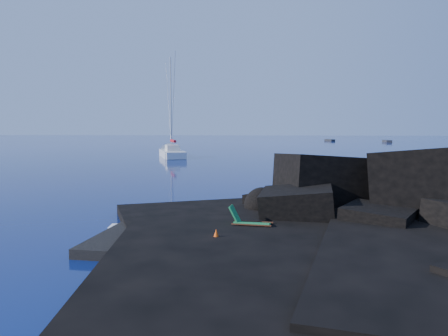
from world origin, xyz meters
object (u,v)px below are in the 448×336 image
object	(u,v)px
deck_chair	(252,218)
sailboat	(172,157)
sunbather	(166,227)
marker_cone	(216,237)
distant_boat_a	(330,141)
distant_boat_b	(387,142)

from	to	relation	value
deck_chair	sailboat	bearing A→B (deg)	113.84
sailboat	sunbather	distance (m)	46.44
deck_chair	sunbather	xyz separation A→B (m)	(-3.40, -0.06, -0.39)
marker_cone	deck_chair	bearing A→B (deg)	57.22
sailboat	marker_cone	bearing A→B (deg)	-95.05
deck_chair	distant_boat_a	size ratio (longest dim) A/B	0.39
sunbather	distant_boat_a	bearing A→B (deg)	76.72
distant_boat_a	marker_cone	bearing A→B (deg)	-122.38
deck_chair	marker_cone	distance (m)	2.31
sunbather	sailboat	bearing A→B (deg)	99.76
distant_boat_a	distant_boat_b	world-z (taller)	distant_boat_b
sailboat	sunbather	xyz separation A→B (m)	(8.49, -45.66, 0.51)
sailboat	sunbather	bearing A→B (deg)	-97.15
marker_cone	distant_boat_a	bearing A→B (deg)	78.68
sunbather	marker_cone	world-z (taller)	marker_cone
marker_cone	distant_boat_b	world-z (taller)	marker_cone
deck_chair	distant_boat_b	size ratio (longest dim) A/B	0.33
sunbather	deck_chair	bearing A→B (deg)	0.24
marker_cone	distant_boat_a	world-z (taller)	marker_cone
sailboat	deck_chair	world-z (taller)	sailboat
sunbather	distant_boat_b	world-z (taller)	sunbather
sailboat	sunbather	size ratio (longest dim) A/B	9.10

